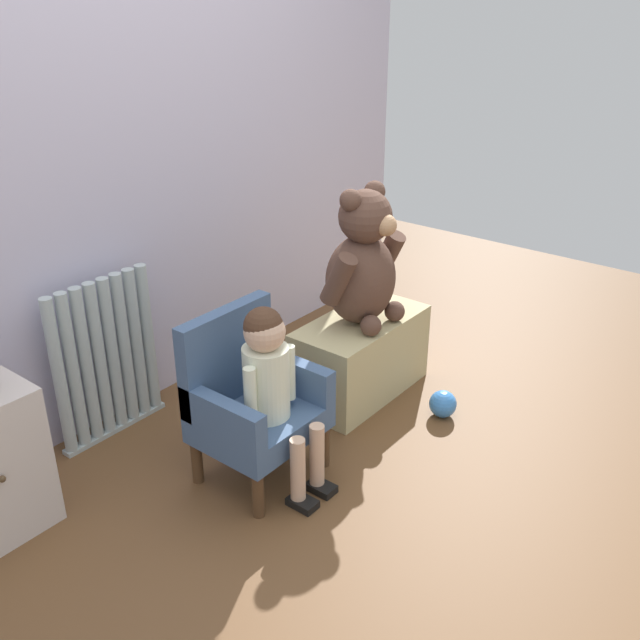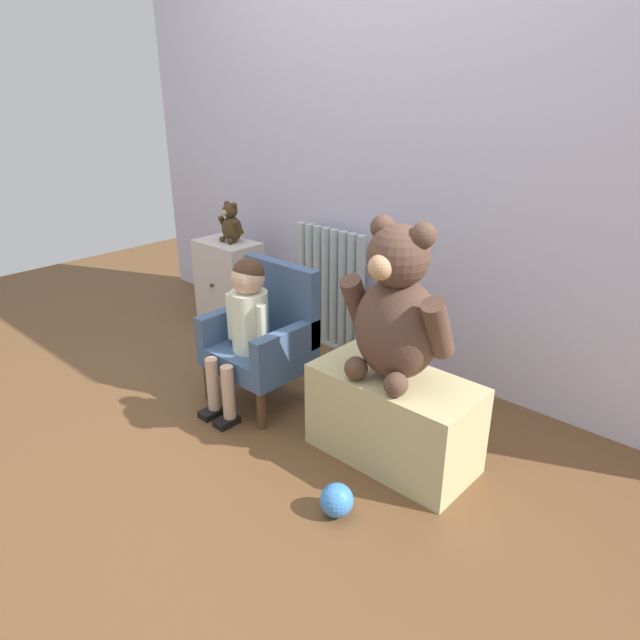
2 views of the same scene
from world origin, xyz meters
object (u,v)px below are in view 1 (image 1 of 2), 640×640
low_bench (361,356)px  toy_ball (443,404)px  child_armchair (250,399)px  large_teddy_bear (363,264)px  radiator (106,359)px  child_figure (271,374)px

low_bench → toy_ball: size_ratio=5.47×
low_bench → child_armchair: bearing=-179.1°
large_teddy_bear → toy_ball: large_teddy_bear is taller
radiator → child_figure: bearing=-77.5°
child_figure → large_teddy_bear: 0.76m
child_armchair → low_bench: 0.75m
low_bench → toy_ball: (0.06, -0.41, -0.12)m
toy_ball → child_figure: bearing=160.2°
large_teddy_bear → child_armchair: bearing=-179.4°
child_figure → large_teddy_bear: large_teddy_bear is taller
child_armchair → toy_ball: size_ratio=5.41×
radiator → large_teddy_bear: 1.14m
toy_ball → radiator: bearing=132.7°
large_teddy_bear → radiator: bearing=144.5°
toy_ball → large_teddy_bear: bearing=99.3°
radiator → large_teddy_bear: size_ratio=1.12×
child_armchair → low_bench: bearing=0.9°
radiator → large_teddy_bear: large_teddy_bear is taller
child_figure → toy_ball: child_figure is taller
child_armchair → toy_ball: child_armchair is taller
radiator → child_armchair: bearing=-75.4°
toy_ball → child_armchair: bearing=153.5°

